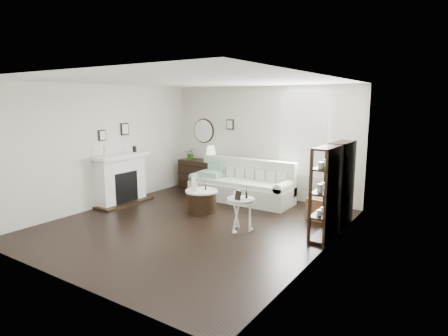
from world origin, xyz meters
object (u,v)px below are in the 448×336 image
Objects in this scene: sofa at (242,187)px; drum_table at (201,201)px; dresser at (201,175)px; pedestal_table at (241,201)px.

sofa is 1.34m from drum_table.
drum_table is at bearing -52.76° from dresser.
drum_table is 1.48m from pedestal_table.
sofa is at bearing 119.92° from pedestal_table.
sofa is 2.13× the size of dresser.
sofa reaches higher than pedestal_table.
dresser is 1.91× the size of pedestal_table.
dresser reaches higher than pedestal_table.
dresser is (-1.53, 0.39, 0.07)m from sofa.
dresser is at bearing 127.24° from drum_table.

